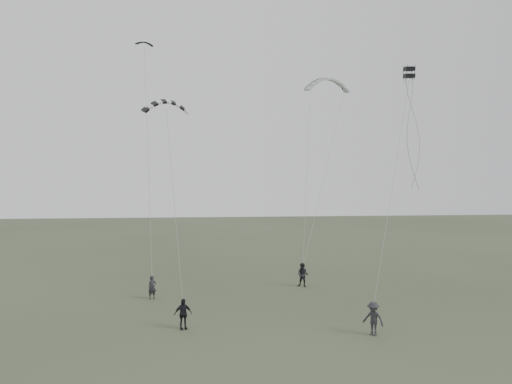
{
  "coord_description": "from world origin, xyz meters",
  "views": [
    {
      "loc": [
        -2.26,
        -28.25,
        8.36
      ],
      "look_at": [
        1.11,
        5.61,
        7.17
      ],
      "focal_mm": 35.0,
      "sensor_mm": 36.0,
      "label": 1
    }
  ],
  "objects": [
    {
      "name": "flyer_left",
      "position": [
        -5.91,
        5.49,
        0.78
      ],
      "size": [
        0.68,
        0.58,
        1.56
      ],
      "primitive_type": "imported",
      "rotation": [
        0.0,
        0.0,
        0.45
      ],
      "color": "#222127",
      "rests_on": "ground"
    },
    {
      "name": "flyer_far",
      "position": [
        6.35,
        -3.34,
        0.88
      ],
      "size": [
        1.27,
        1.26,
        1.76
      ],
      "primitive_type": "imported",
      "rotation": [
        0.0,
        0.0,
        -0.77
      ],
      "color": "#28292D",
      "rests_on": "ground"
    },
    {
      "name": "kite_box",
      "position": [
        10.52,
        2.34,
        14.81
      ],
      "size": [
        0.62,
        0.68,
        0.75
      ],
      "primitive_type": null,
      "rotation": [
        0.1,
        0.0,
        -0.03
      ],
      "color": "black",
      "rests_on": "flyer_far"
    },
    {
      "name": "ground",
      "position": [
        0.0,
        0.0,
        0.0
      ],
      "size": [
        140.0,
        140.0,
        0.0
      ],
      "primitive_type": "plane",
      "color": "#38422B",
      "rests_on": "ground"
    },
    {
      "name": "flyer_right",
      "position": [
        4.87,
        8.1,
        0.88
      ],
      "size": [
        1.07,
        0.99,
        1.76
      ],
      "primitive_type": "imported",
      "rotation": [
        0.0,
        0.0,
        -0.49
      ],
      "color": "black",
      "rests_on": "ground"
    },
    {
      "name": "flyer_center",
      "position": [
        -3.54,
        -1.33,
        0.83
      ],
      "size": [
        1.05,
        0.71,
        1.66
      ],
      "primitive_type": "imported",
      "rotation": [
        0.0,
        0.0,
        0.34
      ],
      "color": "black",
      "rests_on": "ground"
    },
    {
      "name": "kite_dark_small",
      "position": [
        -7.06,
        11.82,
        18.72
      ],
      "size": [
        1.44,
        1.1,
        0.55
      ],
      "primitive_type": null,
      "rotation": [
        0.23,
        0.0,
        0.5
      ],
      "color": "black",
      "rests_on": "flyer_left"
    },
    {
      "name": "kite_striped",
      "position": [
        -4.93,
        5.82,
        13.27
      ],
      "size": [
        3.28,
        1.9,
        1.41
      ],
      "primitive_type": null,
      "rotation": [
        0.37,
        0.0,
        0.26
      ],
      "color": "black",
      "rests_on": "flyer_center"
    },
    {
      "name": "kite_pale_large",
      "position": [
        8.61,
        15.96,
        16.94
      ],
      "size": [
        4.34,
        2.02,
        1.83
      ],
      "primitive_type": null,
      "rotation": [
        0.16,
        0.0,
        0.2
      ],
      "color": "#B3B6B9",
      "rests_on": "flyer_right"
    }
  ]
}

